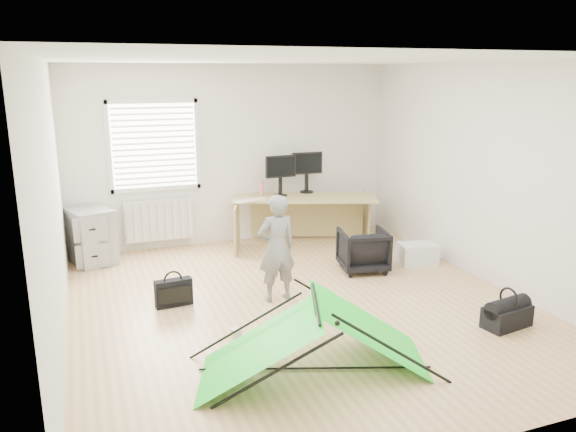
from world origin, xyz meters
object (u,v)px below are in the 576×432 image
object	(u,v)px
storage_crate	(418,254)
duffel_bag	(507,317)
filing_cabinet	(91,236)
laptop_bag	(174,293)
person	(277,248)
monitor_right	(307,178)
kite	(315,337)
office_chair	(363,250)
desk	(304,220)
monitor_left	(280,181)
thermos	(262,189)

from	to	relation	value
storage_crate	duffel_bag	bearing A→B (deg)	-97.02
filing_cabinet	laptop_bag	distance (m)	2.07
person	storage_crate	world-z (taller)	person
filing_cabinet	monitor_right	size ratio (longest dim) A/B	1.57
storage_crate	kite	bearing A→B (deg)	-138.72
filing_cabinet	duffel_bag	bearing A→B (deg)	-62.86
office_chair	laptop_bag	world-z (taller)	office_chair
desk	filing_cabinet	distance (m)	3.10
office_chair	kite	world-z (taller)	kite
monitor_left	thermos	distance (m)	0.31
monitor_right	duffel_bag	xyz separation A→B (m)	(0.72, -3.76, -0.86)
monitor_right	storage_crate	bearing A→B (deg)	-58.95
desk	monitor_right	bearing A→B (deg)	82.65
office_chair	desk	bearing A→B (deg)	-67.59
office_chair	kite	size ratio (longest dim) A/B	0.30
kite	monitor_left	bearing A→B (deg)	94.12
kite	laptop_bag	bearing A→B (deg)	136.00
monitor_left	monitor_right	distance (m)	0.49
thermos	duffel_bag	size ratio (longest dim) A/B	0.44
duffel_bag	filing_cabinet	bearing A→B (deg)	127.85
monitor_left	laptop_bag	distance (m)	2.84
laptop_bag	monitor_left	bearing A→B (deg)	39.07
monitor_right	duffel_bag	world-z (taller)	monitor_right
kite	duffel_bag	xyz separation A→B (m)	(2.21, 0.11, -0.21)
filing_cabinet	person	world-z (taller)	person
thermos	person	bearing A→B (deg)	-103.61
thermos	laptop_bag	xyz separation A→B (m)	(-1.70, -2.00, -0.70)
kite	laptop_bag	xyz separation A→B (m)	(-0.94, 1.87, -0.16)
monitor_right	laptop_bag	distance (m)	3.26
office_chair	monitor_left	bearing A→B (deg)	-58.04
storage_crate	monitor_right	bearing A→B (deg)	119.68
person	kite	bearing A→B (deg)	77.63
laptop_bag	duffel_bag	xyz separation A→B (m)	(3.16, -1.76, -0.04)
filing_cabinet	office_chair	distance (m)	3.73
office_chair	laptop_bag	bearing A→B (deg)	17.95
monitor_right	person	world-z (taller)	person
monitor_right	kite	bearing A→B (deg)	-109.73
monitor_right	person	distance (m)	2.60
monitor_right	filing_cabinet	bearing A→B (deg)	-176.80
filing_cabinet	laptop_bag	size ratio (longest dim) A/B	1.84
thermos	duffel_bag	xyz separation A→B (m)	(1.46, -3.76, -0.74)
desk	person	xyz separation A→B (m)	(-1.13, -1.95, 0.26)
filing_cabinet	kite	size ratio (longest dim) A/B	0.37
monitor_left	person	world-z (taller)	person
monitor_right	person	bearing A→B (deg)	-118.44
monitor_left	storage_crate	distance (m)	2.31
office_chair	thermos	bearing A→B (deg)	-51.85
desk	filing_cabinet	size ratio (longest dim) A/B	2.84
filing_cabinet	kite	world-z (taller)	filing_cabinet
thermos	storage_crate	size ratio (longest dim) A/B	0.45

